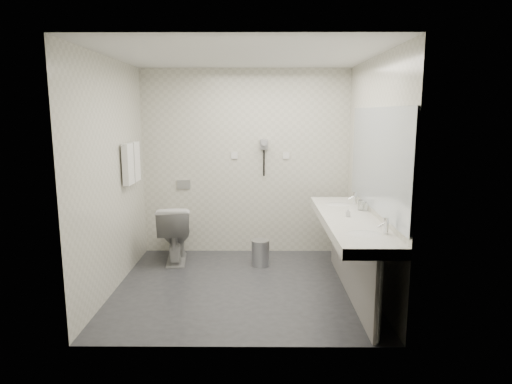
{
  "coord_description": "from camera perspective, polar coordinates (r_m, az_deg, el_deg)",
  "views": [
    {
      "loc": [
        0.18,
        -4.69,
        1.92
      ],
      "look_at": [
        0.15,
        0.15,
        1.05
      ],
      "focal_mm": 31.03,
      "sensor_mm": 36.0,
      "label": 1
    }
  ],
  "objects": [
    {
      "name": "pedal_bin",
      "position": [
        5.66,
        0.58,
        -7.92
      ],
      "size": [
        0.26,
        0.26,
        0.32
      ],
      "primitive_type": "cylinder",
      "rotation": [
        0.0,
        0.0,
        0.14
      ],
      "color": "#B2B5BA",
      "rests_on": "floor"
    },
    {
      "name": "soap_bottle_a",
      "position": [
        4.71,
        11.76,
        -2.58
      ],
      "size": [
        0.04,
        0.04,
        0.09
      ],
      "primitive_type": "imported",
      "rotation": [
        0.0,
        0.0,
        0.05
      ],
      "color": "beige",
      "rests_on": "vanity_counter"
    },
    {
      "name": "towel_rail",
      "position": [
        5.47,
        -15.97,
        5.92
      ],
      "size": [
        0.02,
        0.62,
        0.02
      ],
      "primitive_type": "cylinder",
      "rotation": [
        1.57,
        0.0,
        0.0
      ],
      "color": "silver",
      "rests_on": "wall_left"
    },
    {
      "name": "vanity_counter",
      "position": [
        4.72,
        11.91,
        -3.75
      ],
      "size": [
        0.55,
        2.2,
        0.1
      ],
      "primitive_type": "cube",
      "color": "silver",
      "rests_on": "floor"
    },
    {
      "name": "basin_far",
      "position": [
        5.34,
        10.55,
        -1.72
      ],
      "size": [
        0.4,
        0.31,
        0.05
      ],
      "primitive_type": "ellipsoid",
      "color": "silver",
      "rests_on": "vanity_counter"
    },
    {
      "name": "glass_left",
      "position": [
        5.01,
        13.89,
        -1.85
      ],
      "size": [
        0.06,
        0.06,
        0.1
      ],
      "primitive_type": "cylinder",
      "rotation": [
        0.0,
        0.0,
        0.21
      ],
      "color": "silver",
      "rests_on": "vanity_counter"
    },
    {
      "name": "dryer_barrel",
      "position": [
        5.9,
        1.04,
        6.4
      ],
      "size": [
        0.08,
        0.14,
        0.08
      ],
      "primitive_type": "cylinder",
      "rotation": [
        1.57,
        0.0,
        0.0
      ],
      "color": "gray",
      "rests_on": "dryer_cradle"
    },
    {
      "name": "vanity_post_far",
      "position": [
        5.83,
        10.27,
        -5.35
      ],
      "size": [
        0.06,
        0.06,
        0.75
      ],
      "primitive_type": "cylinder",
      "color": "silver",
      "rests_on": "floor"
    },
    {
      "name": "vanity_panel",
      "position": [
        4.85,
        12.02,
        -8.63
      ],
      "size": [
        0.03,
        2.15,
        0.75
      ],
      "primitive_type": "cube",
      "color": "gray",
      "rests_on": "floor"
    },
    {
      "name": "wall_back",
      "position": [
        6.03,
        -1.36,
        3.81
      ],
      "size": [
        2.8,
        0.0,
        2.8
      ],
      "primitive_type": "plane",
      "rotation": [
        1.57,
        0.0,
        0.0
      ],
      "color": "beige",
      "rests_on": "floor"
    },
    {
      "name": "switch_plate_b",
      "position": [
        6.02,
        3.89,
        4.73
      ],
      "size": [
        0.09,
        0.02,
        0.09
      ],
      "primitive_type": "cube",
      "color": "silver",
      "rests_on": "wall_back"
    },
    {
      "name": "bin_lid",
      "position": [
        5.61,
        0.58,
        -6.31
      ],
      "size": [
        0.23,
        0.23,
        0.02
      ],
      "primitive_type": "cylinder",
      "color": "#B2B5BA",
      "rests_on": "pedal_bin"
    },
    {
      "name": "faucet_near",
      "position": [
        4.13,
        16.42,
        -4.18
      ],
      "size": [
        0.04,
        0.04,
        0.15
      ],
      "primitive_type": "cylinder",
      "color": "silver",
      "rests_on": "vanity_counter"
    },
    {
      "name": "ceiling",
      "position": [
        4.73,
        -1.92,
        17.23
      ],
      "size": [
        2.8,
        2.8,
        0.0
      ],
      "primitive_type": "plane",
      "rotation": [
        3.14,
        0.0,
        0.0
      ],
      "color": "silver",
      "rests_on": "wall_back"
    },
    {
      "name": "towel_near",
      "position": [
        5.35,
        -16.17,
        3.46
      ],
      "size": [
        0.07,
        0.24,
        0.48
      ],
      "primitive_type": "cube",
      "color": "white",
      "rests_on": "towel_rail"
    },
    {
      "name": "basin_near",
      "position": [
        4.1,
        13.73,
        -5.45
      ],
      "size": [
        0.4,
        0.31,
        0.05
      ],
      "primitive_type": "ellipsoid",
      "color": "silver",
      "rests_on": "vanity_counter"
    },
    {
      "name": "faucet_far",
      "position": [
        5.36,
        12.64,
        -0.76
      ],
      "size": [
        0.04,
        0.04,
        0.15
      ],
      "primitive_type": "cylinder",
      "color": "silver",
      "rests_on": "vanity_counter"
    },
    {
      "name": "wall_front",
      "position": [
        3.46,
        -2.64,
        -0.98
      ],
      "size": [
        2.8,
        0.0,
        2.8
      ],
      "primitive_type": "plane",
      "rotation": [
        -1.57,
        0.0,
        0.0
      ],
      "color": "beige",
      "rests_on": "floor"
    },
    {
      "name": "floor",
      "position": [
        5.07,
        -1.74,
        -12.07
      ],
      "size": [
        2.8,
        2.8,
        0.0
      ],
      "primitive_type": "plane",
      "color": "#2B2C31",
      "rests_on": "ground"
    },
    {
      "name": "towel_far",
      "position": [
        5.62,
        -15.37,
        3.8
      ],
      "size": [
        0.07,
        0.24,
        0.48
      ],
      "primitive_type": "cube",
      "color": "white",
      "rests_on": "towel_rail"
    },
    {
      "name": "wall_left",
      "position": [
        4.99,
        -18.1,
        1.97
      ],
      "size": [
        0.0,
        2.6,
        2.6
      ],
      "primitive_type": "plane",
      "rotation": [
        1.57,
        0.0,
        1.57
      ],
      "color": "beige",
      "rests_on": "floor"
    },
    {
      "name": "dryer_cord",
      "position": [
        5.98,
        1.03,
        3.76
      ],
      "size": [
        0.02,
        0.02,
        0.35
      ],
      "primitive_type": "cylinder",
      "color": "black",
      "rests_on": "dryer_cradle"
    },
    {
      "name": "wall_right",
      "position": [
        4.89,
        14.8,
        1.98
      ],
      "size": [
        0.0,
        2.6,
        2.6
      ],
      "primitive_type": "plane",
      "rotation": [
        1.57,
        0.0,
        -1.57
      ],
      "color": "beige",
      "rests_on": "floor"
    },
    {
      "name": "switch_plate_a",
      "position": [
        6.01,
        -2.8,
        4.74
      ],
      "size": [
        0.09,
        0.02,
        0.09
      ],
      "primitive_type": "cube",
      "color": "silver",
      "rests_on": "wall_back"
    },
    {
      "name": "flush_plate",
      "position": [
        6.14,
        -9.31,
        0.96
      ],
      "size": [
        0.18,
        0.02,
        0.12
      ],
      "primitive_type": "cube",
      "color": "#B2B5BA",
      "rests_on": "wall_back"
    },
    {
      "name": "mirror",
      "position": [
        4.67,
        15.34,
        4.06
      ],
      "size": [
        0.02,
        2.2,
        1.05
      ],
      "primitive_type": "cube",
      "color": "#B2BCC6",
      "rests_on": "wall_right"
    },
    {
      "name": "glass_right",
      "position": [
        5.06,
        13.36,
        -1.66
      ],
      "size": [
        0.07,
        0.07,
        0.11
      ],
      "primitive_type": "cylinder",
      "rotation": [
        0.0,
        0.0,
        -0.08
      ],
      "color": "silver",
      "rests_on": "vanity_counter"
    },
    {
      "name": "toilet",
      "position": [
        5.88,
        -10.41,
        -5.23
      ],
      "size": [
        0.5,
        0.78,
        0.75
      ],
      "primitive_type": "imported",
      "rotation": [
        0.0,
        0.0,
        3.26
      ],
      "color": "silver",
      "rests_on": "floor"
    },
    {
      "name": "dryer_cradle",
      "position": [
        5.97,
        1.03,
        6.16
      ],
      "size": [
        0.1,
        0.04,
        0.14
      ],
      "primitive_type": "cube",
      "color": "gray",
      "rests_on": "wall_back"
    },
    {
      "name": "vanity_post_near",
      "position": [
        3.91,
        15.58,
        -13.48
      ],
      "size": [
        0.06,
        0.06,
        0.75
      ],
      "primitive_type": "cylinder",
      "color": "silver",
      "rests_on": "floor"
    }
  ]
}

